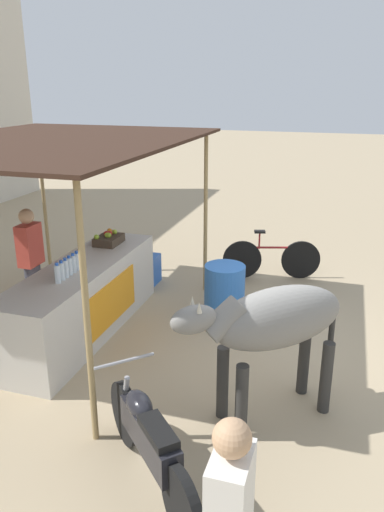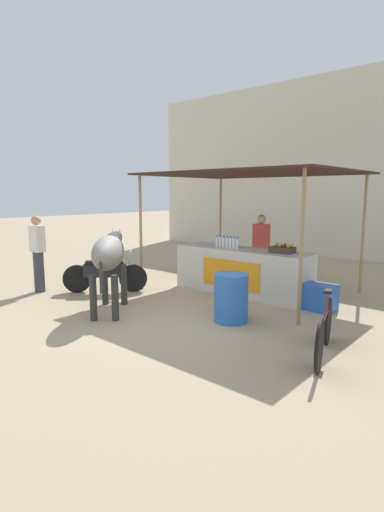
% 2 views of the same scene
% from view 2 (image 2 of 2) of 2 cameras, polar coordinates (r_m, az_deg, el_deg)
% --- Properties ---
extents(ground_plane, '(60.00, 60.00, 0.00)m').
position_cam_2_polar(ground_plane, '(7.00, -3.28, -8.66)').
color(ground_plane, tan).
extents(building_wall_far, '(16.00, 0.50, 5.93)m').
position_cam_2_polar(building_wall_far, '(14.04, 22.06, 11.78)').
color(building_wall_far, beige).
rests_on(building_wall_far, ground).
extents(stall_counter, '(3.00, 0.82, 0.96)m').
position_cam_2_polar(stall_counter, '(8.54, 7.06, -2.16)').
color(stall_counter, beige).
rests_on(stall_counter, ground).
extents(stall_awning, '(4.20, 3.20, 2.54)m').
position_cam_2_polar(stall_awning, '(8.64, 8.46, 11.03)').
color(stall_awning, '#382319').
rests_on(stall_awning, ground).
extents(water_bottle_row, '(0.61, 0.07, 0.25)m').
position_cam_2_polar(water_bottle_row, '(8.61, 5.03, 1.97)').
color(water_bottle_row, silver).
rests_on(water_bottle_row, stall_counter).
extents(fruit_crate, '(0.44, 0.32, 0.18)m').
position_cam_2_polar(fruit_crate, '(8.03, 12.81, 0.97)').
color(fruit_crate, '#3F3326').
rests_on(fruit_crate, stall_counter).
extents(vendor_behind_counter, '(0.34, 0.22, 1.65)m').
position_cam_2_polar(vendor_behind_counter, '(9.11, 9.80, 0.82)').
color(vendor_behind_counter, '#383842').
rests_on(vendor_behind_counter, ground).
extents(cooler_box, '(0.60, 0.44, 0.48)m').
position_cam_2_polar(cooler_box, '(7.69, 17.63, -5.62)').
color(cooler_box, blue).
rests_on(cooler_box, ground).
extents(water_barrel, '(0.57, 0.57, 0.80)m').
position_cam_2_polar(water_barrel, '(6.68, 5.59, -5.97)').
color(water_barrel, blue).
rests_on(water_barrel, ground).
extents(cow, '(1.49, 1.59, 1.44)m').
position_cam_2_polar(cow, '(7.26, -11.76, 0.17)').
color(cow, gray).
rests_on(cow, ground).
extents(motorcycle_parked, '(1.35, 1.31, 0.90)m').
position_cam_2_polar(motorcycle_parked, '(8.78, -12.18, -2.34)').
color(motorcycle_parked, black).
rests_on(motorcycle_parked, ground).
extents(bicycle_leaning, '(0.52, 1.60, 0.85)m').
position_cam_2_polar(bicycle_leaning, '(5.55, 18.37, -10.10)').
color(bicycle_leaning, black).
rests_on(bicycle_leaning, ground).
extents(passerby_on_street, '(0.34, 0.22, 1.65)m').
position_cam_2_polar(passerby_on_street, '(9.17, -21.15, 0.40)').
color(passerby_on_street, '#383842').
rests_on(passerby_on_street, ground).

